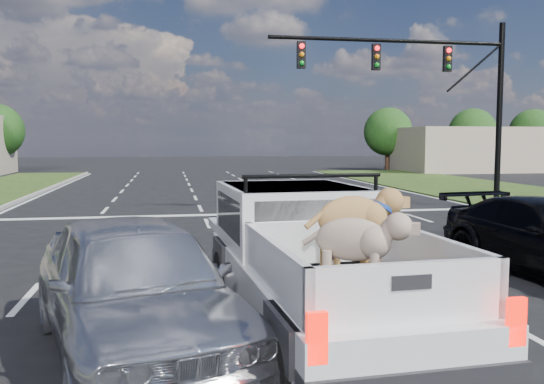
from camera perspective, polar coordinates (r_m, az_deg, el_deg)
The scene contains 9 objects.
ground at distance 10.54m, azimuth 6.26°, elevation -9.07°, with size 160.00×160.00×0.00m, color black.
road_markings at distance 16.81m, azimuth -0.11°, elevation -3.65°, with size 17.75×60.00×0.01m.
traffic_signal at distance 22.77m, azimuth 16.47°, elevation 10.36°, with size 9.11×0.31×7.00m.
building_right at distance 50.39m, azimuth 19.45°, elevation 4.00°, with size 12.00×7.00×3.60m, color tan.
tree_far_d at distance 51.41m, azimuth 11.42°, elevation 5.86°, with size 4.20×4.20×5.40m.
tree_far_e at distance 54.86m, azimuth 19.25°, elevation 5.63°, with size 4.20×4.20×5.40m.
tree_far_f at distance 58.04m, azimuth 24.43°, elevation 5.42°, with size 4.20×4.20×5.40m.
pickup_truck at distance 7.81m, azimuth 4.07°, elevation -6.56°, with size 2.40×5.81×2.14m.
silver_sedan at distance 7.14m, azimuth -13.41°, elevation -9.07°, with size 2.01×4.99×1.70m, color silver.
Camera 1 is at (-2.92, -9.79, 2.59)m, focal length 38.00 mm.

